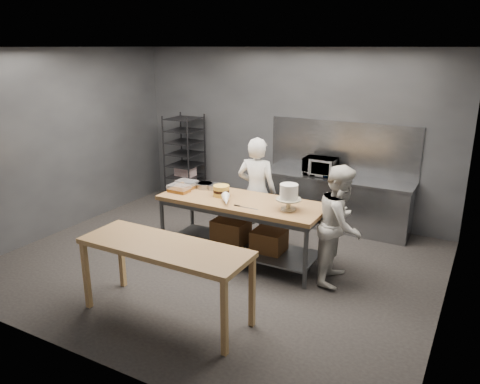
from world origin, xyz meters
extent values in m
plane|color=black|center=(0.00, 0.00, 0.00)|extent=(6.00, 6.00, 0.00)
cube|color=#4C4F54|center=(0.00, 2.50, 1.50)|extent=(6.00, 0.04, 3.00)
cube|color=brown|center=(0.23, 0.29, 0.89)|extent=(2.40, 0.90, 0.06)
cube|color=#47494C|center=(0.23, 0.29, 0.20)|extent=(2.25, 0.75, 0.03)
cylinder|color=#47494C|center=(-0.91, -0.10, 0.43)|extent=(0.06, 0.06, 0.86)
cylinder|color=#47494C|center=(-0.91, 0.68, 0.43)|extent=(0.06, 0.06, 0.86)
cylinder|color=#47494C|center=(1.37, -0.10, 0.43)|extent=(0.06, 0.06, 0.86)
cylinder|color=#47494C|center=(1.37, 0.68, 0.43)|extent=(0.06, 0.06, 0.86)
cube|color=brown|center=(0.03, 0.32, 0.39)|extent=(0.50, 0.40, 0.35)
cube|color=brown|center=(0.66, 0.32, 0.36)|extent=(0.45, 0.38, 0.30)
cube|color=brown|center=(0.21, -1.48, 0.87)|extent=(2.00, 0.70, 0.06)
cube|color=brown|center=(-0.74, -1.78, 0.42)|extent=(0.06, 0.06, 0.84)
cube|color=brown|center=(-0.74, -1.18, 0.42)|extent=(0.06, 0.06, 0.84)
cube|color=brown|center=(1.16, -1.78, 0.42)|extent=(0.06, 0.06, 0.84)
cube|color=brown|center=(1.16, -1.18, 0.42)|extent=(0.06, 0.06, 0.84)
cube|color=slate|center=(1.00, 2.18, 0.88)|extent=(2.60, 0.60, 0.04)
cube|color=slate|center=(1.00, 2.18, 0.43)|extent=(2.56, 0.56, 0.86)
cube|color=slate|center=(1.00, 2.48, 1.35)|extent=(2.60, 0.02, 0.90)
cube|color=black|center=(-2.03, 2.10, 0.88)|extent=(0.62, 0.67, 1.75)
cube|color=white|center=(-2.03, 2.10, 0.54)|extent=(0.39, 0.25, 0.45)
imported|color=white|center=(0.15, 0.93, 0.85)|extent=(0.67, 0.48, 1.71)
imported|color=silver|center=(1.67, 0.34, 0.79)|extent=(0.65, 0.81, 1.59)
imported|color=black|center=(0.73, 2.18, 1.05)|extent=(0.54, 0.37, 0.30)
cylinder|color=#BDB497|center=(0.98, 0.21, 0.93)|extent=(0.20, 0.20, 0.02)
cylinder|color=#BDB497|center=(0.98, 0.21, 1.00)|extent=(0.06, 0.06, 0.12)
cylinder|color=#BDB497|center=(0.98, 0.21, 1.07)|extent=(0.34, 0.34, 0.02)
cylinder|color=white|center=(0.98, 0.21, 1.18)|extent=(0.24, 0.24, 0.20)
cylinder|color=gold|center=(-0.11, 0.30, 0.95)|extent=(0.23, 0.23, 0.06)
cylinder|color=black|center=(-0.11, 0.30, 1.00)|extent=(0.23, 0.23, 0.04)
cylinder|color=gold|center=(-0.11, 0.30, 1.05)|extent=(0.23, 0.23, 0.06)
cylinder|color=gray|center=(-0.56, 0.55, 0.96)|extent=(0.23, 0.23, 0.07)
cylinder|color=gray|center=(-0.37, 0.55, 0.96)|extent=(0.25, 0.25, 0.07)
cylinder|color=gray|center=(-0.76, 0.49, 0.96)|extent=(0.25, 0.25, 0.07)
cylinder|color=gray|center=(-0.55, 0.52, 0.96)|extent=(0.26, 0.26, 0.07)
cone|color=white|center=(0.13, 0.02, 0.98)|extent=(0.30, 0.39, 0.12)
cube|color=slate|center=(0.49, 0.01, 0.92)|extent=(0.28, 0.02, 0.00)
cube|color=black|center=(0.31, 0.01, 0.93)|extent=(0.09, 0.02, 0.02)
cube|color=#A46320|center=(-0.77, 0.16, 0.95)|extent=(0.30, 0.20, 0.05)
cube|color=silver|center=(-0.77, 0.16, 1.00)|extent=(0.31, 0.21, 0.06)
cube|color=#A46320|center=(-0.80, 0.42, 0.95)|extent=(0.30, 0.20, 0.05)
cube|color=silver|center=(-0.80, 0.42, 1.00)|extent=(0.31, 0.21, 0.06)
camera|label=1|loc=(3.26, -5.26, 3.01)|focal=35.00mm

